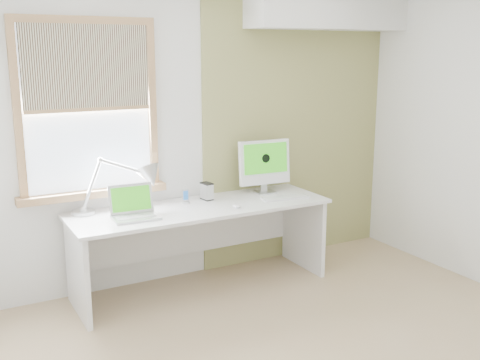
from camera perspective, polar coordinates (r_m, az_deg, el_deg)
room at (r=3.58m, az=8.12°, el=1.41°), size 4.04×3.54×2.64m
accent_wall at (r=5.55m, az=5.65°, el=5.51°), size 2.00×0.02×2.60m
soffit at (r=5.50m, az=8.75°, el=16.84°), size 1.60×0.40×0.42m
window at (r=4.68m, az=-14.93°, el=6.80°), size 1.20×0.14×1.42m
desk at (r=4.89m, az=-4.20°, el=-4.67°), size 2.20×0.70×0.73m
desk_lamp at (r=4.70m, az=-10.19°, el=-0.12°), size 0.78×0.36×0.45m
laptop at (r=4.52m, az=-10.60°, el=-2.91°), size 0.37×0.30×0.25m
phone_dock at (r=4.86m, az=-5.47°, el=-1.95°), size 0.07×0.07×0.13m
external_drive at (r=4.97m, az=-3.35°, el=-1.13°), size 0.09×0.12×0.15m
imac at (r=5.18m, az=2.46°, el=1.68°), size 0.50×0.17×0.48m
keyboard at (r=5.02m, az=4.55°, el=-1.78°), size 0.43×0.17×0.02m
mouse at (r=4.72m, az=-0.35°, el=-2.61°), size 0.06×0.09×0.03m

